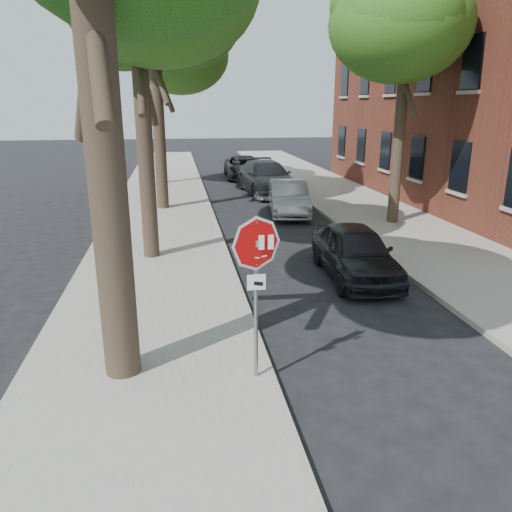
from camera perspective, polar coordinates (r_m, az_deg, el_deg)
The scene contains 13 objects.
ground at distance 8.36m, azimuth 4.88°, elevation -13.79°, with size 120.00×120.00×0.00m, color black.
sidewalk_left at distance 19.43m, azimuth -10.93°, elevation 4.14°, with size 4.00×55.00×0.12m, color gray.
sidewalk_right at distance 20.94m, azimuth 13.07°, elevation 4.92°, with size 4.00×55.00×0.12m, color gray.
curb_left at distance 19.47m, azimuth -4.88°, elevation 4.43°, with size 0.12×55.00×0.13m, color #9E9384.
curb_right at distance 20.26m, azimuth 7.66°, elevation 4.83°, with size 0.12×55.00×0.13m, color #9E9384.
stop_sign at distance 7.40m, azimuth 0.03°, elevation -1.31°, with size 0.76×0.34×2.61m.
tree_mid_b at distance 21.42m, azimuth -11.87°, elevation 26.66°, with size 5.88×5.46×10.36m.
tree_far at distance 28.24m, azimuth -11.81°, elevation 22.61°, with size 5.29×4.91×9.33m.
tree_right at distance 19.00m, azimuth 16.89°, elevation 25.22°, with size 5.29×4.91×9.33m.
car_a at distance 12.92m, azimuth 11.27°, elevation 0.47°, with size 1.59×3.95×1.35m, color black.
car_b at distance 20.12m, azimuth 3.75°, elevation 6.63°, with size 1.43×4.10×1.35m, color #96999E.
car_c at distance 25.00m, azimuth 1.17°, elevation 8.95°, with size 2.21×5.44×1.58m, color #414145.
car_d at distance 30.26m, azimuth -1.37°, elevation 10.11°, with size 2.20×4.77×1.33m, color black.
Camera 1 is at (-1.82, -6.96, 4.27)m, focal length 35.00 mm.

